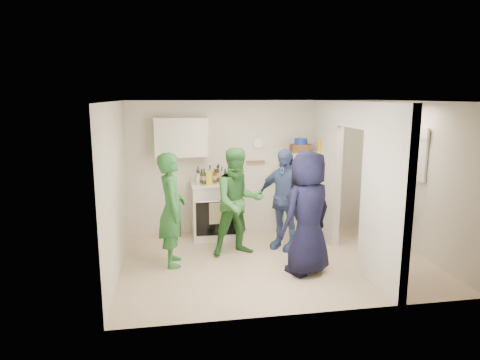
% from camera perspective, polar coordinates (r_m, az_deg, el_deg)
% --- Properties ---
extents(floor, '(4.80, 4.80, 0.00)m').
position_cam_1_polar(floor, '(6.95, 4.78, -10.67)').
color(floor, beige).
rests_on(floor, ground).
extents(wall_back, '(4.80, 0.00, 4.80)m').
position_cam_1_polar(wall_back, '(8.22, 2.02, 1.84)').
color(wall_back, silver).
rests_on(wall_back, floor).
extents(wall_front, '(4.80, 0.00, 4.80)m').
position_cam_1_polar(wall_front, '(5.01, 9.79, -4.39)').
color(wall_front, silver).
rests_on(wall_front, floor).
extents(wall_left, '(0.00, 3.40, 3.40)m').
position_cam_1_polar(wall_left, '(6.44, -16.22, -1.21)').
color(wall_left, silver).
rests_on(wall_left, floor).
extents(wall_right, '(0.00, 3.40, 3.40)m').
position_cam_1_polar(wall_right, '(7.55, 22.90, 0.12)').
color(wall_right, silver).
rests_on(wall_right, floor).
extents(ceiling, '(4.80, 4.80, 0.00)m').
position_cam_1_polar(ceiling, '(6.46, 5.15, 10.41)').
color(ceiling, white).
rests_on(ceiling, wall_back).
extents(partition_pier_back, '(0.12, 1.20, 2.50)m').
position_cam_1_polar(partition_pier_back, '(7.98, 11.36, 1.35)').
color(partition_pier_back, silver).
rests_on(partition_pier_back, floor).
extents(partition_pier_front, '(0.12, 1.20, 2.50)m').
position_cam_1_polar(partition_pier_front, '(6.02, 18.76, -2.20)').
color(partition_pier_front, silver).
rests_on(partition_pier_front, floor).
extents(partition_header, '(0.12, 1.00, 0.40)m').
position_cam_1_polar(partition_header, '(6.86, 14.97, 8.45)').
color(partition_header, silver).
rests_on(partition_header, partition_pier_back).
extents(stove, '(0.85, 0.71, 1.02)m').
position_cam_1_polar(stove, '(7.93, -3.38, -3.99)').
color(stove, white).
rests_on(stove, floor).
extents(upper_cabinet, '(0.95, 0.34, 0.70)m').
position_cam_1_polar(upper_cabinet, '(7.81, -7.86, 5.69)').
color(upper_cabinet, silver).
rests_on(upper_cabinet, wall_back).
extents(fridge, '(0.64, 0.62, 1.55)m').
position_cam_1_polar(fridge, '(8.20, 8.68, -1.71)').
color(fridge, white).
rests_on(fridge, floor).
extents(wicker_basket, '(0.35, 0.25, 0.15)m').
position_cam_1_polar(wicker_basket, '(8.07, 8.07, 4.22)').
color(wicker_basket, brown).
rests_on(wicker_basket, fridge).
extents(blue_bowl, '(0.24, 0.24, 0.11)m').
position_cam_1_polar(blue_bowl, '(8.06, 8.09, 5.13)').
color(blue_bowl, navy).
rests_on(blue_bowl, wicker_basket).
extents(yellow_cup_stack_top, '(0.09, 0.09, 0.25)m').
position_cam_1_polar(yellow_cup_stack_top, '(8.03, 10.59, 4.46)').
color(yellow_cup_stack_top, yellow).
rests_on(yellow_cup_stack_top, fridge).
extents(wall_clock, '(0.22, 0.02, 0.22)m').
position_cam_1_polar(wall_clock, '(8.15, 2.42, 4.95)').
color(wall_clock, white).
rests_on(wall_clock, wall_back).
extents(spice_shelf, '(0.35, 0.08, 0.03)m').
position_cam_1_polar(spice_shelf, '(8.16, 2.09, 2.47)').
color(spice_shelf, olive).
rests_on(spice_shelf, wall_back).
extents(nook_window, '(0.03, 0.70, 0.80)m').
position_cam_1_polar(nook_window, '(7.65, 22.20, 3.35)').
color(nook_window, black).
rests_on(nook_window, wall_right).
extents(nook_window_frame, '(0.04, 0.76, 0.86)m').
position_cam_1_polar(nook_window_frame, '(7.64, 22.11, 3.35)').
color(nook_window_frame, white).
rests_on(nook_window_frame, wall_right).
extents(nook_valance, '(0.04, 0.82, 0.18)m').
position_cam_1_polar(nook_valance, '(7.59, 22.14, 5.96)').
color(nook_valance, white).
rests_on(nook_valance, wall_right).
extents(yellow_cup_stack_stove, '(0.09, 0.09, 0.25)m').
position_cam_1_polar(yellow_cup_stack_stove, '(7.57, -4.15, 0.19)').
color(yellow_cup_stack_stove, '#F8F614').
rests_on(yellow_cup_stack_stove, stove).
extents(red_cup, '(0.09, 0.09, 0.12)m').
position_cam_1_polar(red_cup, '(7.64, -1.62, -0.18)').
color(red_cup, '#B41E0C').
rests_on(red_cup, stove).
extents(person_green_left, '(0.43, 0.65, 1.76)m').
position_cam_1_polar(person_green_left, '(6.61, -9.07, -3.91)').
color(person_green_left, '#2E7435').
rests_on(person_green_left, floor).
extents(person_green_center, '(0.97, 0.82, 1.77)m').
position_cam_1_polar(person_green_center, '(6.95, -0.22, -2.96)').
color(person_green_center, '#347636').
rests_on(person_green_center, floor).
extents(person_denim, '(1.02, 1.00, 1.73)m').
position_cam_1_polar(person_denim, '(7.27, 5.88, -2.56)').
color(person_denim, '#3B5182').
rests_on(person_denim, floor).
extents(person_navy, '(1.06, 0.93, 1.82)m').
position_cam_1_polar(person_navy, '(6.28, 9.01, -4.39)').
color(person_navy, black).
rests_on(person_navy, floor).
extents(person_nook, '(0.78, 1.19, 1.73)m').
position_cam_1_polar(person_nook, '(7.90, 18.92, -1.99)').
color(person_nook, black).
rests_on(person_nook, floor).
extents(bottle_a, '(0.07, 0.07, 0.29)m').
position_cam_1_polar(bottle_a, '(7.90, -5.60, 0.77)').
color(bottle_a, brown).
rests_on(bottle_a, stove).
extents(bottle_b, '(0.07, 0.07, 0.28)m').
position_cam_1_polar(bottle_b, '(7.69, -4.82, 0.47)').
color(bottle_b, '#1A4E1C').
rests_on(bottle_b, stove).
extents(bottle_c, '(0.06, 0.06, 0.31)m').
position_cam_1_polar(bottle_c, '(7.92, -4.01, 0.91)').
color(bottle_c, silver).
rests_on(bottle_c, stove).
extents(bottle_d, '(0.07, 0.07, 0.27)m').
position_cam_1_polar(bottle_d, '(7.75, -3.38, 0.53)').
color(bottle_d, brown).
rests_on(bottle_d, stove).
extents(bottle_e, '(0.06, 0.06, 0.32)m').
position_cam_1_polar(bottle_e, '(7.99, -2.86, 1.04)').
color(bottle_e, '#A3AAB4').
rests_on(bottle_e, stove).
extents(bottle_f, '(0.08, 0.08, 0.25)m').
position_cam_1_polar(bottle_f, '(7.82, -1.99, 0.58)').
color(bottle_f, '#12331D').
rests_on(bottle_f, stove).
extents(bottle_g, '(0.07, 0.07, 0.25)m').
position_cam_1_polar(bottle_g, '(7.96, -1.61, 0.78)').
color(bottle_g, olive).
rests_on(bottle_g, stove).
extents(bottle_h, '(0.07, 0.07, 0.28)m').
position_cam_1_polar(bottle_h, '(7.64, -5.66, 0.37)').
color(bottle_h, '#A3A7AF').
rests_on(bottle_h, stove).
extents(bottle_i, '(0.07, 0.07, 0.30)m').
position_cam_1_polar(bottle_i, '(7.91, -3.02, 0.87)').
color(bottle_i, '#58280F').
rests_on(bottle_i, stove).
extents(bottle_j, '(0.06, 0.06, 0.27)m').
position_cam_1_polar(bottle_j, '(7.72, -1.27, 0.49)').
color(bottle_j, '#1A4C2A').
rests_on(bottle_j, stove).
extents(bottle_k, '(0.08, 0.08, 0.25)m').
position_cam_1_polar(bottle_k, '(7.80, -5.11, 0.51)').
color(bottle_k, brown).
rests_on(bottle_k, stove).
extents(bottle_l, '(0.06, 0.06, 0.32)m').
position_cam_1_polar(bottle_l, '(7.65, -2.42, 0.60)').
color(bottle_l, '#B2B4C4').
rests_on(bottle_l, stove).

